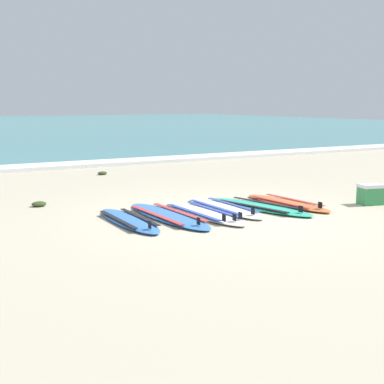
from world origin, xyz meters
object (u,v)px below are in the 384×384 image
surfboard_4 (260,207)px  cooler_box (371,194)px  surfboard_3 (224,208)px  surfboard_1 (168,216)px  surfboard_0 (129,220)px  surfboard_2 (203,213)px  surfboard_5 (287,203)px

surfboard_4 → cooler_box: cooler_box is taller
surfboard_3 → surfboard_4: bearing=-20.2°
surfboard_1 → surfboard_3: (1.16, 0.10, 0.00)m
cooler_box → surfboard_4: bearing=161.4°
surfboard_4 → surfboard_0: bearing=177.1°
surfboard_1 → surfboard_4: (1.79, -0.13, 0.00)m
surfboard_0 → surfboard_4: 2.49m
surfboard_2 → surfboard_3: (0.54, 0.20, -0.00)m
surfboard_4 → surfboard_5: (0.66, 0.05, 0.00)m
surfboard_4 → surfboard_1: bearing=175.7°
surfboard_4 → cooler_box: bearing=-18.6°
surfboard_0 → surfboard_2: 1.33m
surfboard_3 → surfboard_0: bearing=-176.8°
surfboard_1 → surfboard_4: bearing=-4.3°
cooler_box → surfboard_5: bearing=152.2°
surfboard_3 → surfboard_5: size_ratio=1.03×
surfboard_3 → cooler_box: (2.68, -0.92, 0.16)m
surfboard_1 → surfboard_4: 1.79m
surfboard_2 → surfboard_3: same height
surfboard_2 → surfboard_5: size_ratio=1.08×
surfboard_0 → surfboard_2: same height
surfboard_3 → surfboard_4: size_ratio=0.93×
surfboard_0 → surfboard_2: bearing=-4.3°
surfboard_2 → surfboard_5: bearing=0.7°
surfboard_5 → surfboard_3: bearing=171.9°
surfboard_0 → surfboard_5: same height
surfboard_0 → surfboard_5: 3.15m
surfboard_3 → surfboard_5: same height
surfboard_3 → cooler_box: size_ratio=4.20×
surfboard_2 → surfboard_4: size_ratio=0.98×
surfboard_1 → cooler_box: 3.94m
surfboard_0 → cooler_box: bearing=-10.2°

